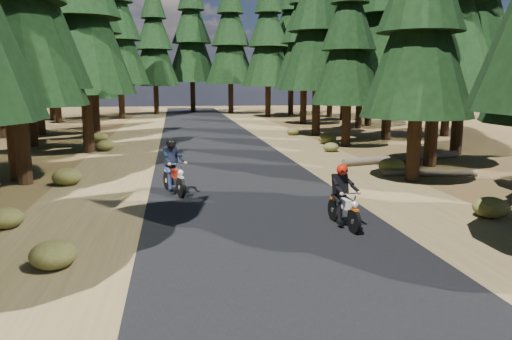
{
  "coord_description": "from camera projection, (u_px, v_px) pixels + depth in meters",
  "views": [
    {
      "loc": [
        -2.15,
        -11.63,
        3.47
      ],
      "look_at": [
        0.0,
        1.5,
        1.1
      ],
      "focal_mm": 35.0,
      "sensor_mm": 36.0,
      "label": 1
    }
  ],
  "objects": [
    {
      "name": "ground",
      "position": [
        266.0,
        225.0,
        12.25
      ],
      "size": [
        120.0,
        120.0,
        0.0
      ],
      "primitive_type": "plane",
      "color": "#49301A",
      "rests_on": "ground"
    },
    {
      "name": "road",
      "position": [
        240.0,
        184.0,
        17.11
      ],
      "size": [
        6.0,
        100.0,
        0.01
      ],
      "primitive_type": "cube",
      "color": "black",
      "rests_on": "ground"
    },
    {
      "name": "shoulder_l",
      "position": [
        101.0,
        188.0,
        16.38
      ],
      "size": [
        3.2,
        100.0,
        0.01
      ],
      "primitive_type": "cube",
      "color": "brown",
      "rests_on": "ground"
    },
    {
      "name": "shoulder_r",
      "position": [
        367.0,
        180.0,
        17.84
      ],
      "size": [
        3.2,
        100.0,
        0.01
      ],
      "primitive_type": "cube",
      "color": "brown",
      "rests_on": "ground"
    },
    {
      "name": "pine_forest",
      "position": [
        206.0,
        10.0,
        31.31
      ],
      "size": [
        34.59,
        55.08,
        16.32
      ],
      "color": "black",
      "rests_on": "ground"
    },
    {
      "name": "log_near",
      "position": [
        403.0,
        158.0,
        21.78
      ],
      "size": [
        6.07,
        1.97,
        0.32
      ],
      "primitive_type": "cylinder",
      "rotation": [
        0.0,
        1.57,
        0.27
      ],
      "color": "#4C4233",
      "rests_on": "ground"
    },
    {
      "name": "log_far",
      "position": [
        430.0,
        173.0,
        18.47
      ],
      "size": [
        3.46,
        0.81,
        0.24
      ],
      "primitive_type": "cylinder",
      "rotation": [
        0.0,
        1.57,
        -0.17
      ],
      "color": "#4C4233",
      "rests_on": "ground"
    },
    {
      "name": "understory_shrubs",
      "position": [
        257.0,
        166.0,
        19.05
      ],
      "size": [
        13.75,
        30.99,
        0.62
      ],
      "color": "#474C1E",
      "rests_on": "ground"
    },
    {
      "name": "rider_lead",
      "position": [
        344.0,
        207.0,
        11.95
      ],
      "size": [
        0.7,
        1.74,
        1.51
      ],
      "rotation": [
        0.0,
        0.0,
        3.26
      ],
      "color": "silver",
      "rests_on": "road"
    },
    {
      "name": "rider_follow",
      "position": [
        174.0,
        176.0,
        15.45
      ],
      "size": [
        1.17,
        2.0,
        1.71
      ],
      "rotation": [
        0.0,
        0.0,
        3.47
      ],
      "color": "#A51C0B",
      "rests_on": "road"
    }
  ]
}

